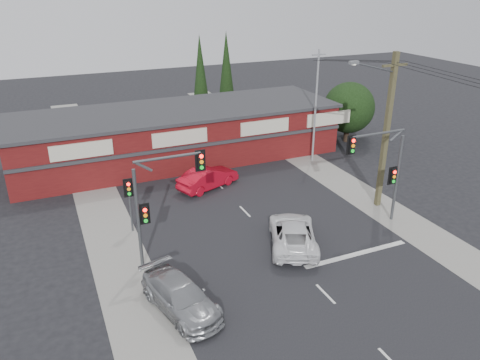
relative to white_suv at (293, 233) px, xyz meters
name	(u,v)px	position (x,y,z in m)	size (l,w,h in m)	color
ground	(287,254)	(-0.79, -0.80, -0.74)	(120.00, 120.00, 0.00)	black
road_strip	(249,216)	(-0.79, 4.20, -0.74)	(14.00, 70.00, 0.01)	black
verge_left	(114,243)	(-9.29, 4.20, -0.73)	(3.00, 70.00, 0.02)	gray
verge_right	(359,193)	(7.71, 4.20, -0.73)	(3.00, 70.00, 0.02)	gray
stop_line	(356,254)	(2.71, -2.30, -0.73)	(6.50, 0.35, 0.01)	silver
white_suv	(293,233)	(0.00, 0.00, 0.00)	(2.46, 5.33, 1.48)	white
silver_suv	(181,297)	(-7.45, -2.96, -0.03)	(2.00, 4.92, 1.43)	#95979A
red_sedan	(208,178)	(-1.67, 9.39, 0.03)	(1.62, 4.66, 1.53)	#B90B1D
lane_dashes	(261,228)	(-0.79, 2.46, -0.73)	(0.12, 44.13, 0.01)	silver
shop_building	(178,133)	(-1.78, 16.18, 1.39)	(27.30, 8.40, 4.22)	#4C0F10
tree_cluster	(348,110)	(13.90, 14.64, 2.16)	(5.90, 5.10, 5.50)	#2D2116
conifer_near	(200,74)	(2.71, 23.20, 4.74)	(1.80, 1.80, 9.25)	#2D2116
conifer_far	(226,69)	(6.21, 25.20, 4.74)	(1.80, 1.80, 9.25)	#2D2116
traffic_mast_left	(158,195)	(-7.22, 1.20, 3.19)	(3.77, 0.27, 5.97)	#47494C
traffic_mast_right	(384,163)	(6.07, 0.20, 3.21)	(3.96, 0.27, 5.97)	#47494C
pedestal_signal	(129,194)	(-7.99, 5.20, 1.67)	(0.55, 0.27, 3.38)	#47494C
utility_pole	(385,127)	(7.58, 2.18, 4.66)	(4.38, 0.59, 10.00)	brown
steel_pole	(316,105)	(8.21, 11.20, 3.96)	(1.20, 0.16, 9.00)	gray
power_lines	(469,85)	(7.69, -3.27, 8.30)	(2.01, 29.00, 1.22)	black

